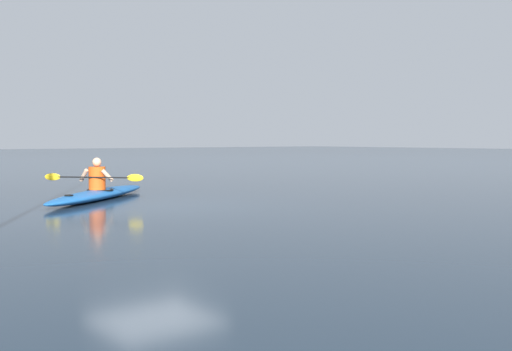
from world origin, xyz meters
name	(u,v)px	position (x,y,z in m)	size (l,w,h in m)	color
ground_plane	(154,206)	(0.00, 0.00, 0.00)	(160.00, 160.00, 0.00)	#1E2D3D
kayak	(99,194)	(0.30, -2.14, 0.12)	(4.20, 3.82, 0.24)	#1959A5
kayaker	(97,177)	(0.39, -2.06, 0.55)	(1.65, 1.86, 0.75)	#E04C14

